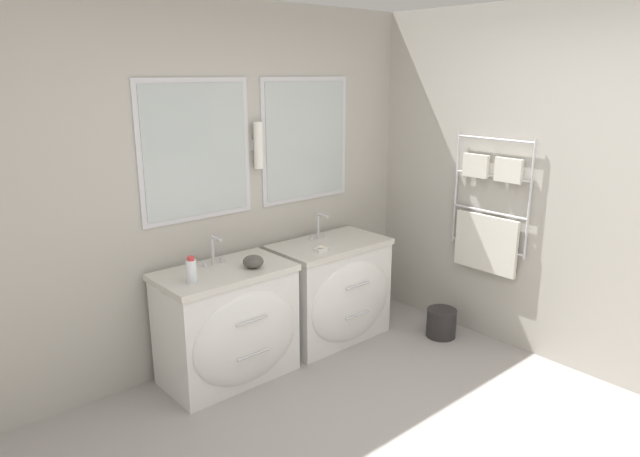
# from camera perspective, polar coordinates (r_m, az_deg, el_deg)

# --- Properties ---
(wall_back) EXTENTS (5.20, 0.15, 2.60)m
(wall_back) POSITION_cam_1_polar(r_m,az_deg,el_deg) (4.17, -10.34, 4.17)
(wall_back) COLOR #B2ADA3
(wall_back) RESTS_ON ground_plane
(wall_right) EXTENTS (0.13, 4.13, 2.60)m
(wall_right) POSITION_cam_1_polar(r_m,az_deg,el_deg) (4.63, 17.59, 4.55)
(wall_right) COLOR #B2ADA3
(wall_right) RESTS_ON ground_plane
(vanity_left) EXTENTS (0.92, 0.60, 0.81)m
(vanity_left) POSITION_cam_1_polar(r_m,az_deg,el_deg) (4.07, -9.06, -9.36)
(vanity_left) COLOR white
(vanity_left) RESTS_ON ground_plane
(vanity_right) EXTENTS (0.92, 0.60, 0.81)m
(vanity_right) POSITION_cam_1_polar(r_m,az_deg,el_deg) (4.61, 1.26, -6.13)
(vanity_right) COLOR white
(vanity_right) RESTS_ON ground_plane
(faucet_left) EXTENTS (0.17, 0.13, 0.21)m
(faucet_left) POSITION_cam_1_polar(r_m,az_deg,el_deg) (4.02, -10.58, -2.17)
(faucet_left) COLOR silver
(faucet_left) RESTS_ON vanity_left
(faucet_right) EXTENTS (0.17, 0.13, 0.21)m
(faucet_right) POSITION_cam_1_polar(r_m,az_deg,el_deg) (4.56, -0.06, 0.22)
(faucet_right) COLOR silver
(faucet_right) RESTS_ON vanity_right
(toiletry_bottle) EXTENTS (0.07, 0.07, 0.18)m
(toiletry_bottle) POSITION_cam_1_polar(r_m,az_deg,el_deg) (3.71, -12.73, -4.14)
(toiletry_bottle) COLOR silver
(toiletry_bottle) RESTS_ON vanity_left
(amenity_bowl) EXTENTS (0.14, 0.14, 0.09)m
(amenity_bowl) POSITION_cam_1_polar(r_m,az_deg,el_deg) (3.94, -6.70, -3.29)
(amenity_bowl) COLOR #4C4742
(amenity_bowl) RESTS_ON vanity_left
(soap_dish) EXTENTS (0.09, 0.07, 0.04)m
(soap_dish) POSITION_cam_1_polar(r_m,az_deg,el_deg) (4.28, 0.10, -2.06)
(soap_dish) COLOR white
(soap_dish) RESTS_ON vanity_right
(waste_bin) EXTENTS (0.24, 0.24, 0.23)m
(waste_bin) POSITION_cam_1_polar(r_m,az_deg,el_deg) (4.84, 12.03, -9.15)
(waste_bin) COLOR #282626
(waste_bin) RESTS_ON ground_plane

